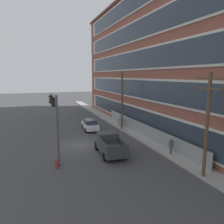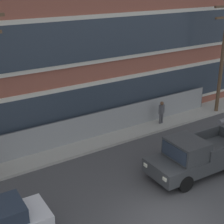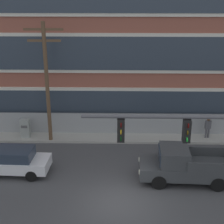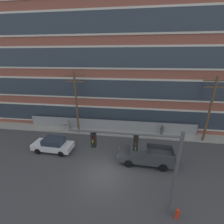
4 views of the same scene
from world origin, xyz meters
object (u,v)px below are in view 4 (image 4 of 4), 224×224
Objects in this scene: utility_pole_midblock at (210,107)px; electrical_cabinet at (67,126)px; pickup_truck_dark_grey at (144,154)px; fire_hydrant at (177,214)px; utility_pole_near_corner at (76,101)px; sedan_white at (53,145)px; traffic_signal_mast at (144,156)px; pedestrian_near_cabinet at (162,130)px.

electrical_cabinet is (-17.78, 0.39, -3.72)m from utility_pole_midblock.
fire_hydrant is at bearing -71.65° from pickup_truck_dark_grey.
utility_pole_near_corner is 15.92m from utility_pole_midblock.
traffic_signal_mast is at bearing -31.53° from sedan_white.
utility_pole_midblock is 12.44m from fire_hydrant.
fire_hydrant is at bearing -41.45° from electrical_cabinet.
pickup_truck_dark_grey is 6.87× the size of fire_hydrant.
pickup_truck_dark_grey is 3.17× the size of pedestrian_near_cabinet.
pedestrian_near_cabinet is (-4.87, 0.51, -3.49)m from utility_pole_midblock.
pedestrian_near_cabinet is at bearing 85.57° from fire_hydrant.
sedan_white is at bearing 176.53° from pickup_truck_dark_grey.
utility_pole_near_corner is 4.29m from electrical_cabinet.
pedestrian_near_cabinet is (12.91, 0.12, 0.23)m from electrical_cabinet.
traffic_signal_mast is 4.38× the size of electrical_cabinet.
utility_pole_midblock is (17.30, 4.36, 3.66)m from sedan_white.
electrical_cabinet is 16.11m from fire_hydrant.
electrical_cabinet is 0.88× the size of pedestrian_near_cabinet.
pedestrian_near_cabinet is (11.05, 0.53, -3.62)m from utility_pole_near_corner.
pickup_truck_dark_grey reaches higher than fire_hydrant.
utility_pole_near_corner is (-7.87, 10.01, 0.20)m from traffic_signal_mast.
traffic_signal_mast is 1.21× the size of pickup_truck_dark_grey.
utility_pole_near_corner is (1.38, 4.33, 3.79)m from sedan_white.
pickup_truck_dark_grey reaches higher than pedestrian_near_cabinet.
utility_pole_near_corner is 5.56× the size of electrical_cabinet.
utility_pole_near_corner is at bearing 149.74° from pickup_truck_dark_grey.
pedestrian_near_cabinet is at bearing 73.22° from traffic_signal_mast.
pedestrian_near_cabinet is at bearing 21.37° from sedan_white.
utility_pole_midblock is (15.92, 0.02, -0.13)m from utility_pole_near_corner.
utility_pole_near_corner is (-8.45, 4.93, 3.64)m from pickup_truck_dark_grey.
electrical_cabinet is at bearing 133.04° from traffic_signal_mast.
sedan_white is 0.53× the size of utility_pole_near_corner.
pickup_truck_dark_grey reaches higher than electrical_cabinet.
fire_hydrant is (-0.84, -10.78, -0.59)m from pedestrian_near_cabinet.
traffic_signal_mast is 12.86m from utility_pole_midblock.
pickup_truck_dark_grey is 5.63m from fire_hydrant.
electrical_cabinet is at bearing 167.46° from utility_pole_near_corner.
traffic_signal_mast is at bearing 174.07° from fire_hydrant.
pickup_truck_dark_grey is 3.61× the size of electrical_cabinet.
sedan_white reaches higher than electrical_cabinet.
utility_pole_midblock reaches higher than electrical_cabinet.
fire_hydrant is at bearing -5.93° from traffic_signal_mast.
pedestrian_near_cabinet reaches higher than fire_hydrant.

